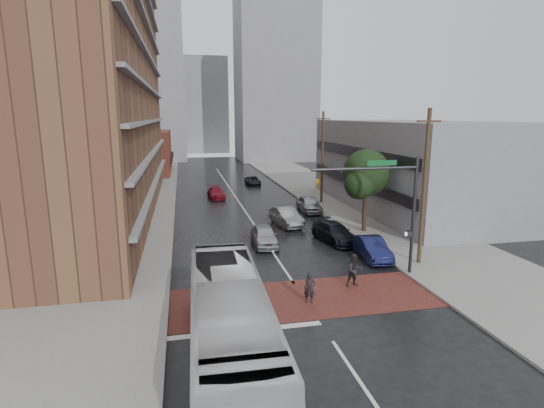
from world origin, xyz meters
TOP-DOWN VIEW (x-y plane):
  - ground at (0.00, 0.00)m, footprint 160.00×160.00m
  - crosswalk at (0.00, 0.50)m, footprint 14.00×5.00m
  - sidewalk_west at (-11.50, 25.00)m, footprint 9.00×90.00m
  - sidewalk_east at (11.50, 25.00)m, footprint 9.00×90.00m
  - apartment_block at (-14.00, 24.00)m, footprint 10.00×44.00m
  - storefront_west at (-12.00, 54.00)m, footprint 8.00×16.00m
  - building_east at (16.50, 20.00)m, footprint 11.00×26.00m
  - distant_tower_west at (-14.00, 78.00)m, footprint 18.00×16.00m
  - distant_tower_east at (14.00, 72.00)m, footprint 16.00×14.00m
  - distant_tower_center at (0.00, 95.00)m, footprint 12.00×10.00m
  - street_tree at (8.52, 12.03)m, footprint 4.20×4.10m
  - signal_mast at (5.85, 2.50)m, footprint 6.50×0.30m
  - utility_pole_near at (8.80, 4.00)m, footprint 1.60×0.26m
  - utility_pole_far at (8.80, 24.00)m, footprint 1.60×0.26m
  - transit_bus at (-4.50, -4.84)m, footprint 3.17×12.29m
  - pedestrian_a at (0.14, -0.09)m, footprint 0.67×0.53m
  - pedestrian_b at (3.27, 1.50)m, footprint 0.98×0.79m
  - car_travel_a at (-0.28, 10.22)m, footprint 1.94×4.44m
  - car_travel_b at (2.72, 15.51)m, footprint 2.34×4.96m
  - car_travel_c at (-2.33, 29.47)m, footprint 2.02×4.38m
  - suv_travel at (3.50, 38.32)m, footprint 1.97×4.16m
  - car_parked_near at (6.30, 5.72)m, footprint 1.86×4.50m
  - car_parked_mid at (5.20, 10.00)m, footprint 2.85×5.25m
  - car_parked_far at (6.30, 20.38)m, footprint 1.97×4.72m

SIDE VIEW (x-z plane):
  - ground at x=0.00m, z-range 0.00..0.00m
  - crosswalk at x=0.00m, z-range 0.00..0.02m
  - sidewalk_west at x=-11.50m, z-range 0.00..0.15m
  - sidewalk_east at x=11.50m, z-range 0.00..0.15m
  - suv_travel at x=3.50m, z-range 0.00..1.15m
  - car_travel_c at x=-2.33m, z-range 0.00..1.24m
  - car_parked_mid at x=5.20m, z-range 0.00..1.44m
  - car_parked_near at x=6.30m, z-range 0.00..1.45m
  - car_travel_a at x=-0.28m, z-range 0.00..1.49m
  - car_travel_b at x=2.72m, z-range 0.00..1.57m
  - car_parked_far at x=6.30m, z-range 0.00..1.60m
  - pedestrian_a at x=0.14m, z-range 0.00..1.62m
  - pedestrian_b at x=3.27m, z-range 0.00..1.92m
  - transit_bus at x=-4.50m, z-range 0.00..3.40m
  - storefront_west at x=-12.00m, z-range 0.00..7.00m
  - building_east at x=16.50m, z-range 0.00..9.00m
  - signal_mast at x=5.85m, z-range 1.13..8.33m
  - street_tree at x=8.52m, z-range 1.28..8.18m
  - utility_pole_near at x=8.80m, z-range 0.14..10.14m
  - utility_pole_far at x=8.80m, z-range 0.14..10.14m
  - distant_tower_center at x=0.00m, z-range 0.00..24.00m
  - apartment_block at x=-14.00m, z-range 0.00..28.00m
  - distant_tower_west at x=-14.00m, z-range 0.00..32.00m
  - distant_tower_east at x=14.00m, z-range 0.00..36.00m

